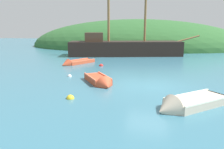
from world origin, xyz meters
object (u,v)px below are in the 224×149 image
Objects in this scene: sailing_ship at (124,50)px; buoy_red at (101,66)px; rowboat_outer_right at (76,63)px; buoy_yellow at (70,99)px; rowboat_outer_left at (100,82)px; buoy_white at (70,76)px; rowboat_center at (187,105)px.

buoy_red is (-0.53, -8.52, -0.67)m from sailing_ship.
buoy_yellow is at bearing 48.36° from rowboat_outer_right.
sailing_ship is at bearing 91.97° from buoy_yellow.
rowboat_outer_left is at bearing -74.33° from buoy_red.
rowboat_outer_left is 3.12m from buoy_yellow.
buoy_red is 1.30× the size of buoy_white.
sailing_ship is at bearing -175.26° from rowboat_outer_right.
rowboat_center is 9.19× the size of buoy_yellow.
sailing_ship reaches higher than rowboat_center.
buoy_yellow is at bearing -46.71° from rowboat_outer_left.
sailing_ship reaches higher than rowboat_outer_right.
rowboat_center is 8.73× the size of buoy_red.
rowboat_outer_right is 9.82× the size of buoy_yellow.
sailing_ship is 17.70m from buoy_yellow.
buoy_red is 1.05× the size of buoy_yellow.
rowboat_center reaches higher than rowboat_outer_left.
buoy_yellow reaches higher than buoy_white.
buoy_red is at bearing 106.31° from rowboat_outer_right.
rowboat_center is at bearing -87.31° from sailing_ship.
buoy_red is at bearing 159.55° from rowboat_outer_left.
rowboat_center is 5.61m from rowboat_outer_left.
sailing_ship is 18.61m from rowboat_center.
rowboat_outer_left is at bearing 60.47° from rowboat_outer_right.
buoy_white is (-2.66, 1.39, -0.12)m from rowboat_outer_left.
rowboat_center is (9.14, -9.61, 0.02)m from rowboat_outer_right.
rowboat_outer_left reaches higher than buoy_red.
buoy_yellow is (1.14, -9.16, 0.00)m from buoy_red.
sailing_ship reaches higher than buoy_white.
rowboat_outer_right is 1.22× the size of rowboat_outer_left.
sailing_ship is 13.32m from buoy_white.
rowboat_center reaches higher than buoy_red.
buoy_white is at bearing -153.75° from rowboat_outer_left.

